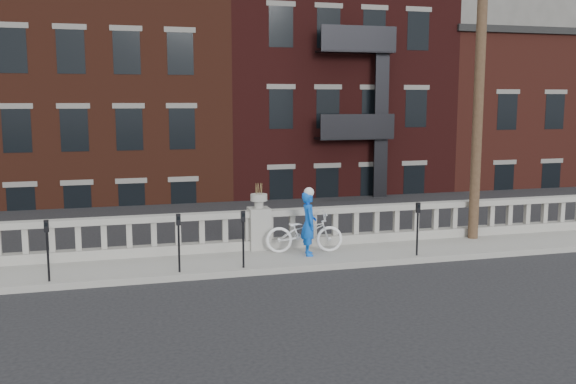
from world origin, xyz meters
name	(u,v)px	position (x,y,z in m)	size (l,w,h in m)	color
ground	(302,298)	(0.00, 0.00, 0.00)	(120.00, 120.00, 0.00)	black
sidewalk	(268,260)	(0.00, 3.00, 0.07)	(32.00, 2.20, 0.15)	#9A978F
balustrade	(259,231)	(0.00, 3.95, 0.64)	(28.00, 0.34, 1.03)	#9A978F
planter_pedestal	(259,224)	(0.00, 3.95, 0.83)	(0.55, 0.55, 1.76)	#9A978F
lower_level	(191,126)	(0.56, 23.04, 2.63)	(80.00, 44.00, 20.80)	#605E59
utility_pole	(480,57)	(6.20, 3.60, 5.24)	(1.60, 0.28, 10.00)	#422D1E
parking_meter_b	(47,243)	(-5.12, 2.15, 1.00)	(0.10, 0.09, 1.36)	black
parking_meter_c	(179,236)	(-2.29, 2.15, 1.00)	(0.10, 0.09, 1.36)	black
parking_meter_d	(243,232)	(-0.79, 2.15, 1.00)	(0.10, 0.09, 1.36)	black
parking_meter_e	(418,223)	(3.70, 2.15, 1.00)	(0.10, 0.09, 1.36)	black
bicycle	(304,232)	(1.04, 3.26, 0.67)	(0.70, 1.99, 1.05)	white
cyclist	(309,223)	(1.06, 2.94, 0.97)	(0.60, 0.39, 1.63)	blue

